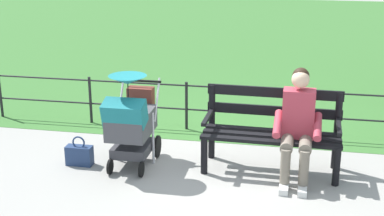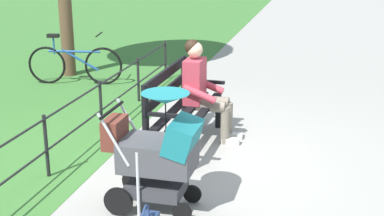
{
  "view_description": "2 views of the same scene",
  "coord_description": "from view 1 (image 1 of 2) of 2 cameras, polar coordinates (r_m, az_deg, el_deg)",
  "views": [
    {
      "loc": [
        -0.78,
        6.03,
        2.75
      ],
      "look_at": [
        0.4,
        -0.01,
        0.73
      ],
      "focal_mm": 51.57,
      "sensor_mm": 36.0,
      "label": 1
    },
    {
      "loc": [
        5.52,
        1.59,
        2.48
      ],
      "look_at": [
        0.1,
        0.2,
        0.7
      ],
      "focal_mm": 50.59,
      "sensor_mm": 36.0,
      "label": 2
    }
  ],
  "objects": [
    {
      "name": "handbag",
      "position": [
        6.85,
        -11.57,
        -4.77
      ],
      "size": [
        0.32,
        0.14,
        0.37
      ],
      "color": "navy",
      "rests_on": "ground"
    },
    {
      "name": "ground_plane",
      "position": [
        6.68,
        3.37,
        -6.23
      ],
      "size": [
        60.0,
        60.0,
        0.0
      ],
      "primitive_type": "plane",
      "color": "#9E9B93"
    },
    {
      "name": "park_fence",
      "position": [
        7.67,
        4.69,
        0.39
      ],
      "size": [
        7.23,
        0.04,
        0.7
      ],
      "color": "black",
      "rests_on": "ground"
    },
    {
      "name": "grass_lawn",
      "position": [
        15.11,
        7.97,
        7.48
      ],
      "size": [
        40.0,
        16.0,
        0.01
      ],
      "primitive_type": "cube",
      "color": "#3D7533",
      "rests_on": "ground"
    },
    {
      "name": "stroller",
      "position": [
        6.55,
        -6.32,
        -1.21
      ],
      "size": [
        0.52,
        0.89,
        1.15
      ],
      "color": "black",
      "rests_on": "ground"
    },
    {
      "name": "park_bench",
      "position": [
        6.54,
        8.28,
        -1.94
      ],
      "size": [
        1.61,
        0.63,
        0.96
      ],
      "color": "black",
      "rests_on": "ground"
    },
    {
      "name": "person_on_bench",
      "position": [
        6.28,
        10.88,
        -1.49
      ],
      "size": [
        0.54,
        0.74,
        1.28
      ],
      "color": "slate",
      "rests_on": "ground"
    }
  ]
}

